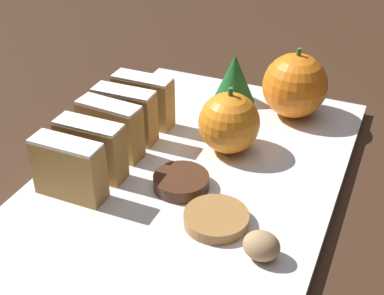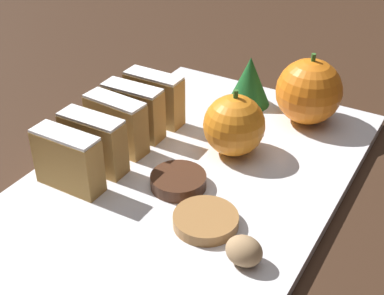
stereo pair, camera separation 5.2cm
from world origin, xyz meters
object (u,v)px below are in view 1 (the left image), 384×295
Objects in this scene: chocolate_cookie at (180,181)px; orange_far at (229,123)px; walnut at (261,246)px; orange_near at (295,86)px.

orange_far is at bearing 76.63° from chocolate_cookie.
orange_far is 0.16m from walnut.
orange_far is at bearing -113.29° from orange_near.
orange_near is 1.54× the size of chocolate_cookie.
walnut is (0.08, -0.14, -0.02)m from orange_far.
walnut reaches higher than chocolate_cookie.
orange_near is 0.11m from orange_far.
walnut is (0.04, -0.24, -0.03)m from orange_near.
chocolate_cookie is at bearing 148.43° from walnut.
walnut is at bearing -31.57° from chocolate_cookie.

